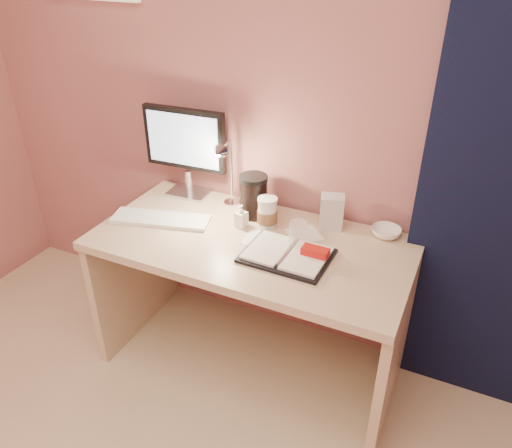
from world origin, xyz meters
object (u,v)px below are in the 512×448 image
at_px(monitor, 186,144).
at_px(product_box, 332,212).
at_px(planner, 289,254).
at_px(coffee_cup, 267,214).
at_px(desk_lamp, 220,169).
at_px(clear_cup, 298,236).
at_px(desk, 258,273).
at_px(lotion_bottle, 241,216).
at_px(dark_jar, 253,198).
at_px(keyboard, 161,219).
at_px(bowl, 386,232).

relative_size(monitor, product_box, 2.90).
distance_m(planner, coffee_cup, 0.27).
bearing_deg(desk_lamp, clear_cup, -25.16).
relative_size(desk, clear_cup, 10.73).
bearing_deg(clear_cup, desk, 165.16).
bearing_deg(clear_cup, product_box, 73.59).
xyz_separation_m(coffee_cup, lotion_bottle, (-0.11, -0.04, -0.02)).
bearing_deg(planner, desk, 148.93).
distance_m(coffee_cup, dark_jar, 0.13).
bearing_deg(coffee_cup, lotion_bottle, -158.33).
bearing_deg(planner, desk_lamp, 153.95).
bearing_deg(product_box, desk, -162.48).
bearing_deg(dark_jar, clear_cup, -32.53).
bearing_deg(desk, coffee_cup, 74.42).
relative_size(desk, lotion_bottle, 13.06).
xyz_separation_m(clear_cup, lotion_bottle, (-0.30, 0.07, -0.01)).
relative_size(monitor, keyboard, 0.99).
bearing_deg(clear_cup, coffee_cup, 148.96).
height_order(coffee_cup, product_box, product_box).
relative_size(keyboard, desk_lamp, 1.27).
relative_size(monitor, desk_lamp, 1.26).
distance_m(keyboard, dark_jar, 0.44).
bearing_deg(clear_cup, desk_lamp, 160.79).
height_order(planner, coffee_cup, coffee_cup).
distance_m(planner, product_box, 0.33).
bearing_deg(bowl, dark_jar, -172.91).
height_order(desk, monitor, monitor).
xyz_separation_m(planner, coffee_cup, (-0.18, 0.19, 0.06)).
relative_size(monitor, coffee_cup, 3.07).
distance_m(desk, keyboard, 0.52).
distance_m(desk, planner, 0.34).
distance_m(monitor, product_box, 0.79).
height_order(planner, desk_lamp, desk_lamp).
bearing_deg(monitor, desk, -25.09).
distance_m(planner, clear_cup, 0.09).
bearing_deg(clear_cup, bowl, 39.65).
bearing_deg(bowl, desk, -158.30).
bearing_deg(desk, monitor, 157.83).
bearing_deg(product_box, dark_jar, 172.00).
height_order(keyboard, lotion_bottle, lotion_bottle).
bearing_deg(dark_jar, monitor, 170.78).
xyz_separation_m(planner, bowl, (0.33, 0.34, 0.01)).
xyz_separation_m(product_box, desk_lamp, (-0.52, -0.09, 0.15)).
bearing_deg(keyboard, product_box, 6.54).
height_order(keyboard, bowl, bowl).
distance_m(bowl, product_box, 0.26).
height_order(keyboard, coffee_cup, coffee_cup).
xyz_separation_m(desk, product_box, (0.28, 0.19, 0.30)).
relative_size(coffee_cup, desk_lamp, 0.41).
distance_m(lotion_bottle, desk_lamp, 0.24).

